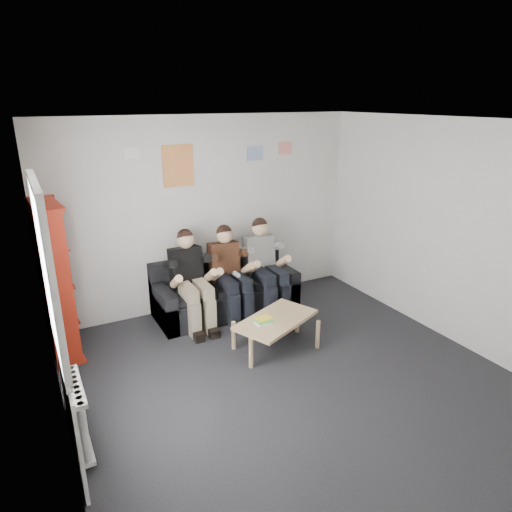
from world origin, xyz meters
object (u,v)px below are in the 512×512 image
Objects in this scene: person_left at (192,281)px; coffee_table at (276,322)px; person_middle at (230,274)px; sofa at (225,292)px; person_right at (266,266)px; bookshelf at (57,281)px.

coffee_table is at bearing -60.61° from person_left.
coffee_table is at bearing -79.87° from person_middle.
person_middle is (-0.10, 1.07, 0.27)m from coffee_table.
person_left is at bearing -160.95° from sofa.
person_right reaches higher than person_middle.
bookshelf is at bearing -175.87° from person_right.
person_middle reaches higher than coffee_table.
coffee_table is 0.80× the size of person_middle.
person_middle is (2.16, -0.07, -0.29)m from bookshelf.
person_right reaches higher than person_left.
person_middle is (0.55, 0.00, -0.01)m from person_left.
bookshelf is 1.80× the size of coffee_table.
coffee_table is at bearing -107.30° from person_right.
coffee_table is 0.79× the size of person_left.
person_left is (1.60, -0.07, -0.28)m from bookshelf.
bookshelf reaches higher than person_left.
sofa is at bearing 166.45° from person_right.
person_left is at bearing -7.77° from bookshelf.
person_middle reaches higher than sofa.
person_right is (2.71, -0.07, -0.28)m from bookshelf.
person_middle is at bearing -174.56° from person_right.
person_left reaches higher than person_middle.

